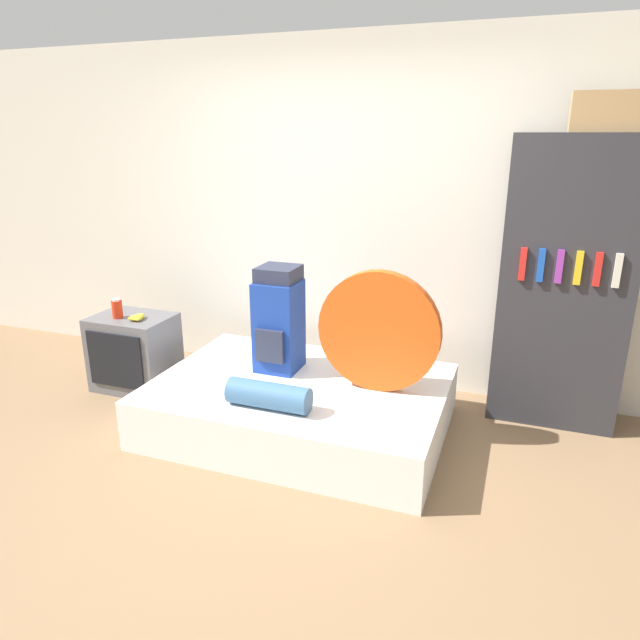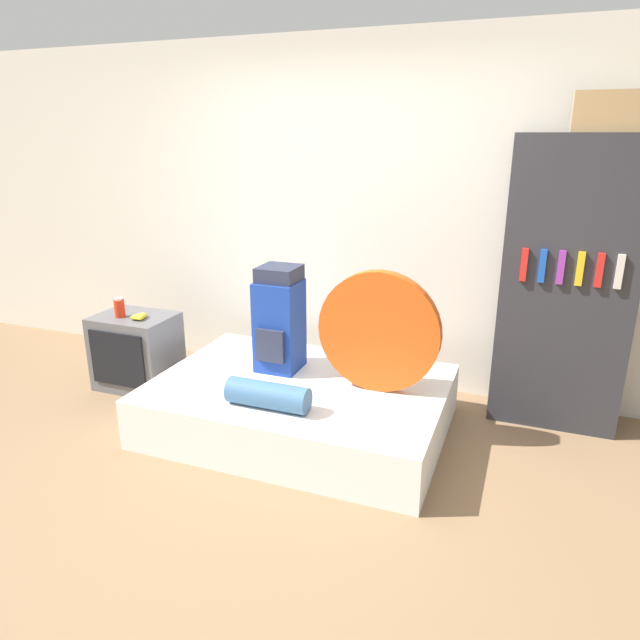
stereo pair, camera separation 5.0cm
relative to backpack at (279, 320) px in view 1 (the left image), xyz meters
The scene contains 11 objects.
ground_plane 1.19m from the backpack, 76.11° to the right, with size 16.00×16.00×0.00m, color #846647.
wall_back 1.04m from the backpack, 73.96° to the left, with size 8.00×0.05×2.60m.
bed 0.59m from the backpack, 37.52° to the right, with size 1.90×1.35×0.34m.
backpack is the anchor object (origin of this frame).
tent_bag 0.73m from the backpack, ahead, with size 0.78×0.08×0.78m.
sleeping_roll 0.67m from the backpack, 72.17° to the right, with size 0.51×0.16×0.16m.
television 1.30m from the backpack, behind, with size 0.59×0.46×0.58m.
canister 1.31m from the backpack, behind, with size 0.08×0.08×0.15m.
banana_bunch 1.14m from the backpack, behind, with size 0.12×0.15×0.04m.
bookshelf 1.91m from the backpack, 17.25° to the left, with size 0.81×0.35×1.91m.
cardboard_box 2.38m from the backpack, 15.87° to the left, with size 0.38×0.20×0.23m.
Camera 1 is at (1.31, -2.44, 1.91)m, focal length 32.00 mm.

